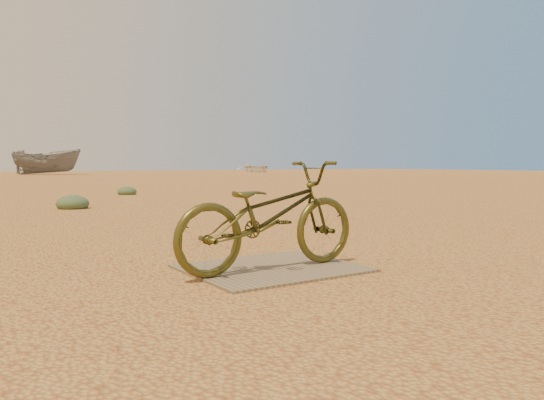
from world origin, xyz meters
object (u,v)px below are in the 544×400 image
bicycle (269,215)px  boat_mid_right (47,162)px  plywood_board (272,268)px  boat_far_right (256,167)px

bicycle → boat_mid_right: size_ratio=0.33×
plywood_board → boat_far_right: 51.48m
boat_far_right → bicycle: bearing=-108.9°
bicycle → boat_mid_right: boat_mid_right is taller
boat_mid_right → bicycle: bearing=-162.2°
bicycle → boat_far_right: (26.81, 44.07, 0.01)m
plywood_board → boat_mid_right: size_ratio=0.27×
bicycle → boat_mid_right: (5.85, 42.71, 0.56)m
plywood_board → boat_far_right: (26.73, 43.99, 0.50)m
plywood_board → boat_mid_right: bearing=82.3°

